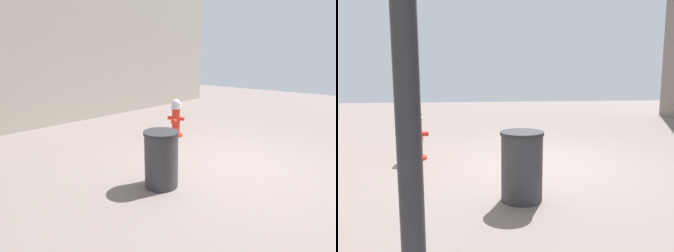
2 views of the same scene
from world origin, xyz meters
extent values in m
plane|color=gray|center=(0.00, 0.00, 0.00)|extent=(23.40, 23.40, 0.00)
cylinder|color=red|center=(2.14, -0.71, 0.03)|extent=(0.34, 0.34, 0.05)
cylinder|color=red|center=(2.14, -0.71, 0.38)|extent=(0.20, 0.20, 0.65)
cylinder|color=silver|center=(2.14, -0.71, 0.73)|extent=(0.25, 0.25, 0.06)
sphere|color=silver|center=(2.14, -0.71, 0.83)|extent=(0.23, 0.23, 0.23)
cylinder|color=red|center=(2.01, -0.77, 0.45)|extent=(0.15, 0.13, 0.09)
cylinder|color=red|center=(2.28, -0.66, 0.45)|extent=(0.15, 0.13, 0.09)
cylinder|color=red|center=(2.08, -0.56, 0.41)|extent=(0.16, 0.17, 0.12)
cylinder|color=#38383D|center=(0.53, 1.51, 0.42)|extent=(0.51, 0.51, 0.83)
cylinder|color=#2C2C30|center=(0.53, 1.51, 0.85)|extent=(0.54, 0.54, 0.04)
camera|label=1|loc=(-2.14, 4.30, 1.95)|focal=28.94mm
camera|label=2|loc=(1.14, 5.82, 1.65)|focal=38.74mm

